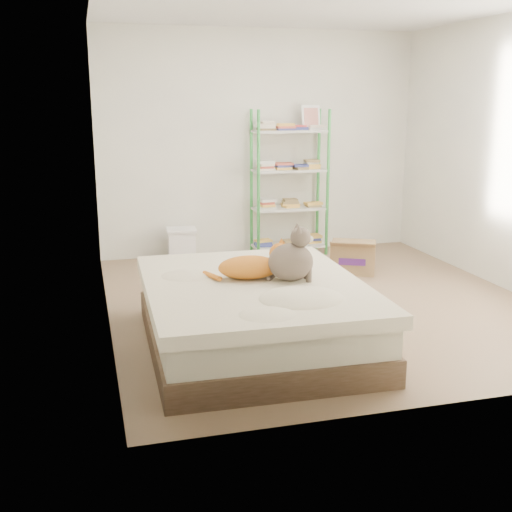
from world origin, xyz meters
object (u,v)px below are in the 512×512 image
object	(u,v)px
bed	(254,314)
orange_cat	(249,264)
grey_cat	(291,254)
shelf_unit	(290,182)
cardboard_box	(353,257)
white_bin	(182,244)

from	to	relation	value
bed	orange_cat	size ratio (longest dim) A/B	3.65
orange_cat	grey_cat	bearing A→B (deg)	-18.76
bed	grey_cat	size ratio (longest dim) A/B	4.90
shelf_unit	cardboard_box	xyz separation A→B (m)	(0.40, -0.99, -0.69)
orange_cat	grey_cat	xyz separation A→B (m)	(0.28, -0.13, 0.09)
cardboard_box	white_bin	world-z (taller)	white_bin
bed	cardboard_box	size ratio (longest dim) A/B	3.32
grey_cat	bed	bearing A→B (deg)	90.26
orange_cat	white_bin	world-z (taller)	orange_cat
grey_cat	white_bin	size ratio (longest dim) A/B	1.08
orange_cat	bed	bearing A→B (deg)	-75.84
orange_cat	grey_cat	world-z (taller)	grey_cat
shelf_unit	white_bin	bearing A→B (deg)	-178.64
bed	grey_cat	bearing A→B (deg)	-8.28
shelf_unit	white_bin	world-z (taller)	shelf_unit
orange_cat	shelf_unit	xyz separation A→B (m)	(1.18, 2.66, 0.25)
orange_cat	cardboard_box	bearing A→B (deg)	53.02
bed	shelf_unit	size ratio (longest dim) A/B	1.15
grey_cat	white_bin	xyz separation A→B (m)	(-0.40, 2.76, -0.51)
bed	cardboard_box	bearing A→B (deg)	49.50
grey_cat	shelf_unit	distance (m)	2.94
bed	white_bin	size ratio (longest dim) A/B	5.27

